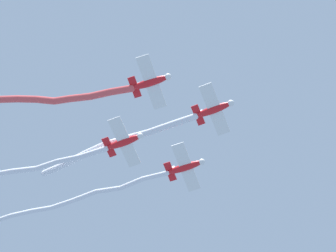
{
  "coord_description": "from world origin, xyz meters",
  "views": [
    {
      "loc": [
        11.32,
        27.21,
        3.86
      ],
      "look_at": [
        4.44,
        0.08,
        69.29
      ],
      "focal_mm": 61.95,
      "sensor_mm": 36.0,
      "label": 1
    }
  ],
  "objects": [
    {
      "name": "smoke_trail_lead",
      "position": [
        10.13,
        -4.24,
        70.09
      ],
      "size": [
        17.6,
        14.11,
        2.64
      ],
      "color": "white"
    },
    {
      "name": "airplane_lead",
      "position": [
        -0.48,
        3.58,
        69.37
      ],
      "size": [
        5.58,
        6.52,
        1.74
      ],
      "rotation": [
        0.0,
        0.0,
        2.51
      ],
      "color": "red"
    },
    {
      "name": "smoke_trail_slot",
      "position": [
        19.57,
        -9.96,
        70.29
      ],
      "size": [
        17.79,
        10.37,
        3.41
      ],
      "color": "white"
    },
    {
      "name": "airplane_right_wing",
      "position": [
        7.77,
        4.98,
        69.67
      ],
      "size": [
        5.45,
        6.68,
        1.74
      ],
      "rotation": [
        0.0,
        0.0,
        2.58
      ],
      "color": "red"
    },
    {
      "name": "smoke_trail_right_wing",
      "position": [
        19.68,
        -0.26,
        70.16
      ],
      "size": [
        20.74,
        7.71,
        2.14
      ],
      "color": "#DB4C4C"
    },
    {
      "name": "smoke_trail_left_wing",
      "position": [
        13.48,
        -13.34,
        70.14
      ],
      "size": [
        21.71,
        14.96,
        2.85
      ],
      "color": "white"
    },
    {
      "name": "airplane_left_wing",
      "position": [
        0.92,
        -4.68,
        68.97
      ],
      "size": [
        5.5,
        6.62,
        1.74
      ],
      "rotation": [
        0.0,
        0.0,
        2.55
      ],
      "color": "red"
    },
    {
      "name": "airplane_slot",
      "position": [
        9.18,
        -3.28,
        69.17
      ],
      "size": [
        5.56,
        6.54,
        1.74
      ],
      "rotation": [
        0.0,
        0.0,
        2.52
      ],
      "color": "red"
    }
  ]
}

